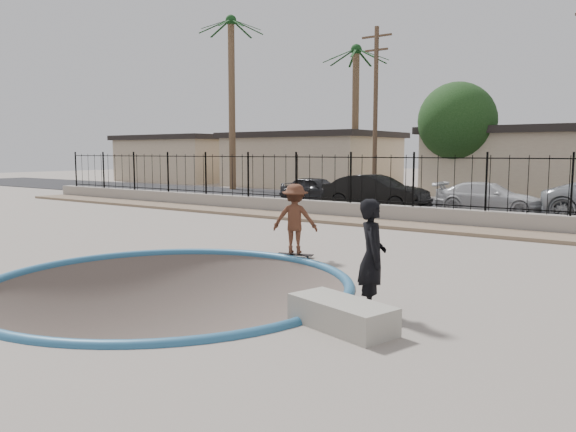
% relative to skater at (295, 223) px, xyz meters
% --- Properties ---
extents(ground, '(120.00, 120.00, 2.20)m').
position_rel_skater_xyz_m(ground, '(-0.33, 9.31, -1.92)').
color(ground, gray).
rests_on(ground, ground).
extents(bowl_pit, '(6.84, 6.84, 1.80)m').
position_rel_skater_xyz_m(bowl_pit, '(-0.33, -3.69, -0.82)').
color(bowl_pit, '#4E413B').
rests_on(bowl_pit, ground).
extents(coping_ring, '(7.04, 7.04, 0.20)m').
position_rel_skater_xyz_m(coping_ring, '(-0.33, -3.69, -0.82)').
color(coping_ring, '#295F86').
rests_on(coping_ring, ground).
extents(rock_strip, '(42.00, 1.60, 0.11)m').
position_rel_skater_xyz_m(rock_strip, '(-0.33, 6.51, -0.77)').
color(rock_strip, '#8F775E').
rests_on(rock_strip, ground).
extents(retaining_wall, '(42.00, 0.45, 0.60)m').
position_rel_skater_xyz_m(retaining_wall, '(-0.33, 7.61, -0.52)').
color(retaining_wall, gray).
rests_on(retaining_wall, ground).
extents(fence, '(40.00, 0.04, 1.80)m').
position_rel_skater_xyz_m(fence, '(-0.33, 7.61, 0.68)').
color(fence, black).
rests_on(fence, retaining_wall).
extents(street, '(90.00, 8.00, 0.04)m').
position_rel_skater_xyz_m(street, '(-0.33, 14.31, -0.81)').
color(street, black).
rests_on(street, ground).
extents(house_west_far, '(10.60, 8.60, 3.90)m').
position_rel_skater_xyz_m(house_west_far, '(-28.33, 23.81, 1.15)').
color(house_west_far, tan).
rests_on(house_west_far, ground).
extents(house_west, '(11.60, 8.60, 3.90)m').
position_rel_skater_xyz_m(house_west, '(-15.33, 23.81, 1.15)').
color(house_west, tan).
rests_on(house_west, ground).
extents(house_center, '(10.60, 8.60, 3.90)m').
position_rel_skater_xyz_m(house_center, '(-0.33, 23.81, 1.15)').
color(house_center, tan).
rests_on(house_center, ground).
extents(palm_left, '(2.30, 2.30, 11.30)m').
position_rel_skater_xyz_m(palm_left, '(-17.33, 17.31, 7.13)').
color(palm_left, brown).
rests_on(palm_left, ground).
extents(palm_mid, '(2.30, 2.30, 9.30)m').
position_rel_skater_xyz_m(palm_mid, '(-10.33, 21.31, 5.86)').
color(palm_mid, brown).
rests_on(palm_mid, ground).
extents(utility_pole_left, '(1.70, 0.24, 9.00)m').
position_rel_skater_xyz_m(utility_pole_left, '(-6.33, 16.31, 3.88)').
color(utility_pole_left, '#473323').
rests_on(utility_pole_left, ground).
extents(street_tree_left, '(4.32, 4.32, 6.36)m').
position_rel_skater_xyz_m(street_tree_left, '(-3.33, 20.31, 3.36)').
color(street_tree_left, '#473323').
rests_on(street_tree_left, ground).
extents(skater, '(1.22, 1.00, 1.65)m').
position_rel_skater_xyz_m(skater, '(0.00, 0.00, 0.00)').
color(skater, brown).
rests_on(skater, ground).
extents(skateboard, '(0.90, 0.47, 0.08)m').
position_rel_skater_xyz_m(skateboard, '(-0.00, -0.00, -0.76)').
color(skateboard, black).
rests_on(skateboard, ground).
extents(videographer, '(0.71, 0.78, 1.79)m').
position_rel_skater_xyz_m(videographer, '(3.67, -3.13, 0.07)').
color(videographer, black).
rests_on(videographer, ground).
extents(concrete_ledge, '(1.73, 1.10, 0.40)m').
position_rel_skater_xyz_m(concrete_ledge, '(3.67, -4.04, -0.62)').
color(concrete_ledge, '#9F9A8D').
rests_on(concrete_ledge, ground).
extents(car_a, '(3.80, 1.65, 1.28)m').
position_rel_skater_xyz_m(car_a, '(-7.33, 12.17, -0.15)').
color(car_a, black).
rests_on(car_a, street).
extents(car_b, '(4.53, 1.62, 1.49)m').
position_rel_skater_xyz_m(car_b, '(-3.37, 10.71, -0.04)').
color(car_b, black).
rests_on(car_b, street).
extents(car_c, '(4.35, 1.95, 1.24)m').
position_rel_skater_xyz_m(car_c, '(0.89, 12.31, -0.17)').
color(car_c, silver).
rests_on(car_c, street).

